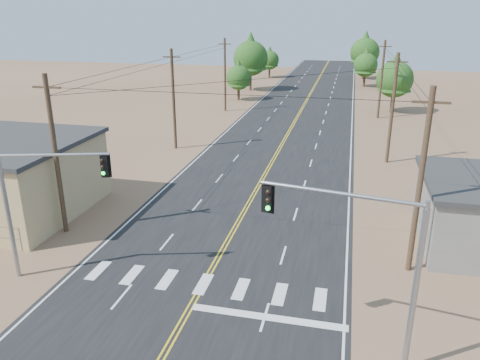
% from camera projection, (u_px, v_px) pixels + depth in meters
% --- Properties ---
extents(road, '(15.00, 200.00, 0.02)m').
position_uv_depth(road, '(273.00, 161.00, 44.37)').
color(road, black).
rests_on(road, ground).
extents(utility_pole_left_near, '(1.80, 0.30, 10.00)m').
position_uv_depth(utility_pole_left_near, '(56.00, 155.00, 28.41)').
color(utility_pole_left_near, '#4C3826').
rests_on(utility_pole_left_near, ground).
extents(utility_pole_left_mid, '(1.80, 0.30, 10.00)m').
position_uv_depth(utility_pole_left_mid, '(174.00, 99.00, 46.73)').
color(utility_pole_left_mid, '#4C3826').
rests_on(utility_pole_left_mid, ground).
extents(utility_pole_left_far, '(1.80, 0.30, 10.00)m').
position_uv_depth(utility_pole_left_far, '(225.00, 74.00, 65.05)').
color(utility_pole_left_far, '#4C3826').
rests_on(utility_pole_left_far, ground).
extents(utility_pole_right_near, '(1.80, 0.30, 10.00)m').
position_uv_depth(utility_pole_right_near, '(420.00, 182.00, 23.90)').
color(utility_pole_right_near, '#4C3826').
rests_on(utility_pole_right_near, ground).
extents(utility_pole_right_mid, '(1.80, 0.30, 10.00)m').
position_uv_depth(utility_pole_right_mid, '(392.00, 108.00, 42.22)').
color(utility_pole_right_mid, '#4C3826').
rests_on(utility_pole_right_mid, ground).
extents(utility_pole_right_far, '(1.80, 0.30, 10.00)m').
position_uv_depth(utility_pole_right_far, '(381.00, 79.00, 60.54)').
color(utility_pole_right_far, '#4C3826').
rests_on(utility_pole_right_far, ground).
extents(signal_mast_left, '(5.33, 1.73, 6.90)m').
position_uv_depth(signal_mast_left, '(36.00, 194.00, 23.52)').
color(signal_mast_left, gray).
rests_on(signal_mast_left, ground).
extents(signal_mast_right, '(6.18, 1.28, 7.19)m').
position_uv_depth(signal_mast_right, '(369.00, 250.00, 17.51)').
color(signal_mast_right, gray).
rests_on(signal_mast_right, ground).
extents(tree_left_near, '(3.87, 3.87, 6.45)m').
position_uv_depth(tree_left_near, '(239.00, 75.00, 73.71)').
color(tree_left_near, '#3F2D1E').
rests_on(tree_left_near, ground).
extents(tree_left_mid, '(6.11, 6.11, 10.19)m').
position_uv_depth(tree_left_mid, '(251.00, 55.00, 82.33)').
color(tree_left_mid, '#3F2D1E').
rests_on(tree_left_mid, ground).
extents(tree_left_far, '(3.99, 3.99, 6.64)m').
position_uv_depth(tree_left_far, '(270.00, 58.00, 99.47)').
color(tree_left_far, '#3F2D1E').
rests_on(tree_left_far, ground).
extents(tree_right_near, '(5.00, 5.00, 8.34)m').
position_uv_depth(tree_right_near, '(395.00, 75.00, 64.13)').
color(tree_right_near, '#3F2D1E').
rests_on(tree_right_near, ground).
extents(tree_right_mid, '(4.37, 4.37, 7.29)m').
position_uv_depth(tree_right_mid, '(366.00, 63.00, 86.92)').
color(tree_right_mid, '#3F2D1E').
rests_on(tree_right_mid, ground).
extents(tree_right_far, '(5.92, 5.92, 9.87)m').
position_uv_depth(tree_right_far, '(365.00, 49.00, 96.60)').
color(tree_right_far, '#3F2D1E').
rests_on(tree_right_far, ground).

